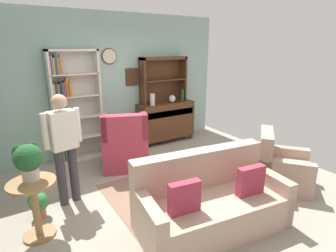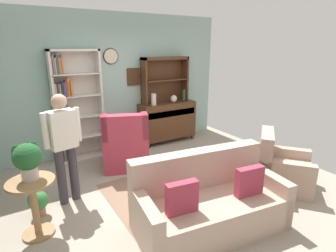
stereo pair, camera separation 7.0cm
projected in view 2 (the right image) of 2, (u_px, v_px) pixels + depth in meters
The scene contains 16 objects.
ground_plane at pixel (169, 188), 4.25m from camera, with size 5.40×4.60×0.02m, color #9E9384.
wall_back at pixel (115, 83), 5.58m from camera, with size 5.00×0.09×2.80m.
area_rug at pixel (191, 192), 4.10m from camera, with size 2.34×1.96×0.01m, color #846651.
bookshelf at pixel (74, 105), 5.06m from camera, with size 0.90×0.30×2.10m.
sideboard at pixel (167, 120), 6.17m from camera, with size 1.30×0.45×0.92m.
sideboard_hutch at pixel (165, 73), 5.95m from camera, with size 1.10×0.26×1.00m.
vase_tall at pixel (154, 99), 5.75m from camera, with size 0.11×0.11×0.25m, color beige.
vase_round at pixel (174, 99), 6.04m from camera, with size 0.15×0.15×0.17m, color beige.
bottle_wine at pixel (184, 95), 6.13m from camera, with size 0.07×0.07×0.28m, color #194223.
couch_floral at pixel (208, 203), 3.26m from camera, with size 1.90×1.09×0.90m.
armchair_floral at pixel (281, 170), 4.20m from camera, with size 1.07×1.08×0.88m.
wingback_chair at pixel (126, 148), 4.85m from camera, with size 1.02×1.03×1.05m.
plant_stand at pixel (34, 202), 3.08m from camera, with size 0.52×0.52×0.70m.
potted_plant_large at pixel (27, 158), 2.98m from camera, with size 0.31×0.31×0.42m.
potted_plant_small at pixel (38, 202), 3.49m from camera, with size 0.25×0.25×0.34m.
person_reading at pixel (64, 142), 3.63m from camera, with size 0.53×0.27×1.56m.
Camera 2 is at (-2.00, -3.21, 2.16)m, focal length 28.66 mm.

